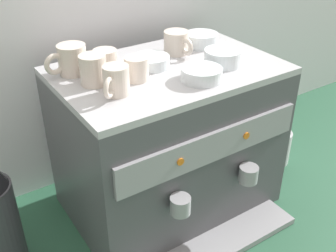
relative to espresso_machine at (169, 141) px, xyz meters
The scene contains 14 objects.
ground_plane 0.24m from the espresso_machine, 90.00° to the left, with size 4.00×4.00×0.00m, color #28563D.
tiled_backsplash_wall 0.43m from the espresso_machine, 90.00° to the left, with size 2.80×0.03×1.05m, color silver.
espresso_machine is the anchor object (origin of this frame).
ceramic_cup_0 0.35m from the espresso_machine, 161.26° to the right, with size 0.09×0.08×0.07m.
ceramic_cup_1 0.33m from the espresso_machine, 151.82° to the left, with size 0.07×0.09×0.06m.
ceramic_cup_2 0.30m from the espresso_machine, 43.80° to the left, with size 0.08×0.11×0.07m.
ceramic_cup_3 0.39m from the espresso_machine, 155.15° to the left, with size 0.12×0.08×0.08m.
ceramic_cup_4 0.30m from the espresso_machine, behind, with size 0.06×0.10×0.06m.
ceramic_cup_5 0.36m from the espresso_machine, behind, with size 0.07×0.11×0.08m.
ceramic_bowl_0 0.29m from the espresso_machine, 76.99° to the right, with size 0.11×0.11×0.03m.
ceramic_bowl_1 0.34m from the espresso_machine, 26.81° to the left, with size 0.11×0.11×0.04m.
ceramic_bowl_2 0.27m from the espresso_machine, 134.78° to the left, with size 0.11×0.11×0.03m.
ceramic_bowl_3 0.31m from the espresso_machine, 24.91° to the right, with size 0.11×0.11×0.04m.
milk_pitcher 0.51m from the espresso_machine, ahead, with size 0.10×0.10×0.13m, color #B7B7BC.
Camera 1 is at (-0.60, -0.91, 0.95)m, focal length 44.38 mm.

